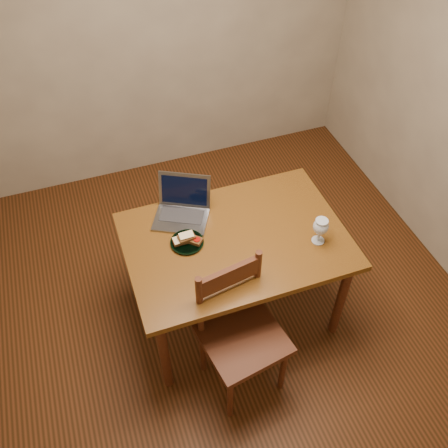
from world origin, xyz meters
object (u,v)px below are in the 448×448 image
object	(u,v)px
plate	(187,242)
laptop	(183,206)
table	(236,248)
chair	(241,330)
milk_glass	(320,231)

from	to	relation	value
plate	laptop	bearing A→B (deg)	78.99
plate	laptop	size ratio (longest dim) A/B	0.47
laptop	table	bearing A→B (deg)	-25.37
chair	plate	world-z (taller)	chair
milk_glass	laptop	distance (m)	0.84
table	milk_glass	bearing A→B (deg)	-21.45
milk_glass	laptop	bearing A→B (deg)	144.43
plate	table	bearing A→B (deg)	-12.24
table	plate	world-z (taller)	plate
plate	laptop	world-z (taller)	laptop
plate	milk_glass	distance (m)	0.77
chair	laptop	distance (m)	0.83
milk_glass	laptop	size ratio (longest dim) A/B	0.42
table	milk_glass	size ratio (longest dim) A/B	7.41
laptop	plate	bearing A→B (deg)	-73.27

